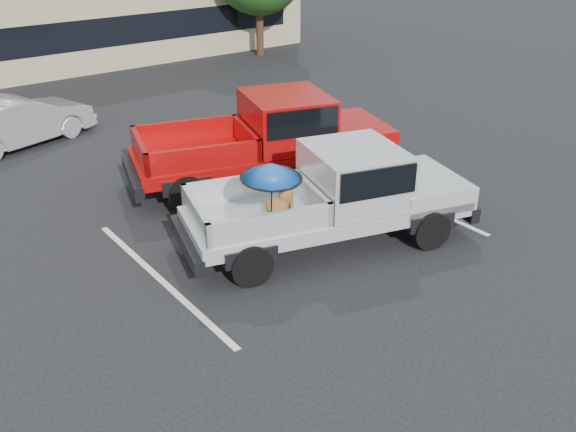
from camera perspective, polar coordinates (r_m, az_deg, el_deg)
name	(u,v)px	position (r m, az deg, el deg)	size (l,w,h in m)	color
ground	(362,273)	(11.68, 6.59, -5.04)	(90.00, 90.00, 0.00)	black
stripe_left	(160,279)	(11.63, -11.28, -5.54)	(0.12, 5.00, 0.01)	silver
stripe_right	(398,195)	(14.83, 9.74, 1.88)	(0.12, 5.00, 0.01)	silver
silver_pickup	(343,191)	(12.29, 4.88, 2.25)	(6.01, 3.45, 2.06)	black
red_pickup	(279,135)	(15.06, -0.79, 7.25)	(6.60, 3.88, 2.06)	black
silver_sedan	(18,121)	(18.96, -22.90, 7.79)	(1.43, 4.11, 1.35)	#A2A4A9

